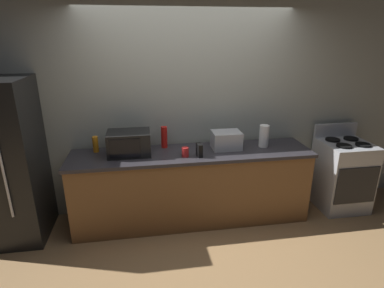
{
  "coord_description": "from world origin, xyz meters",
  "views": [
    {
      "loc": [
        -0.55,
        -2.99,
        2.22
      ],
      "look_at": [
        0.0,
        0.4,
        1.0
      ],
      "focal_mm": 29.32,
      "sensor_mm": 36.0,
      "label": 1
    }
  ],
  "objects_px": {
    "cordless_phone": "(199,150)",
    "refrigerator": "(4,163)",
    "stove_range": "(342,174)",
    "paper_towel_roll": "(264,136)",
    "bottle_dish_soap": "(96,144)",
    "microwave": "(129,143)",
    "toaster_oven": "(226,140)",
    "bottle_hot_sauce": "(164,137)",
    "mug_red": "(185,152)"
  },
  "relations": [
    {
      "from": "refrigerator",
      "to": "microwave",
      "type": "bearing_deg",
      "value": 2.07
    },
    {
      "from": "paper_towel_roll",
      "to": "bottle_dish_soap",
      "type": "distance_m",
      "value": 2.01
    },
    {
      "from": "refrigerator",
      "to": "paper_towel_roll",
      "type": "distance_m",
      "value": 2.95
    },
    {
      "from": "stove_range",
      "to": "mug_red",
      "type": "relative_size",
      "value": 9.93
    },
    {
      "from": "refrigerator",
      "to": "microwave",
      "type": "relative_size",
      "value": 3.75
    },
    {
      "from": "refrigerator",
      "to": "bottle_hot_sauce",
      "type": "xyz_separation_m",
      "value": [
        1.74,
        0.21,
        0.13
      ]
    },
    {
      "from": "stove_range",
      "to": "bottle_dish_soap",
      "type": "xyz_separation_m",
      "value": [
        -3.11,
        0.19,
        0.53
      ]
    },
    {
      "from": "stove_range",
      "to": "paper_towel_roll",
      "type": "distance_m",
      "value": 1.24
    },
    {
      "from": "microwave",
      "to": "bottle_dish_soap",
      "type": "distance_m",
      "value": 0.42
    },
    {
      "from": "refrigerator",
      "to": "microwave",
      "type": "distance_m",
      "value": 1.34
    },
    {
      "from": "refrigerator",
      "to": "mug_red",
      "type": "relative_size",
      "value": 16.55
    },
    {
      "from": "stove_range",
      "to": "microwave",
      "type": "distance_m",
      "value": 2.78
    },
    {
      "from": "refrigerator",
      "to": "bottle_dish_soap",
      "type": "relative_size",
      "value": 9.65
    },
    {
      "from": "refrigerator",
      "to": "bottle_dish_soap",
      "type": "height_order",
      "value": "refrigerator"
    },
    {
      "from": "bottle_dish_soap",
      "to": "mug_red",
      "type": "height_order",
      "value": "bottle_dish_soap"
    },
    {
      "from": "toaster_oven",
      "to": "paper_towel_roll",
      "type": "distance_m",
      "value": 0.47
    },
    {
      "from": "toaster_oven",
      "to": "mug_red",
      "type": "relative_size",
      "value": 3.13
    },
    {
      "from": "refrigerator",
      "to": "stove_range",
      "type": "distance_m",
      "value": 4.07
    },
    {
      "from": "toaster_oven",
      "to": "mug_red",
      "type": "xyz_separation_m",
      "value": [
        -0.52,
        -0.19,
        -0.05
      ]
    },
    {
      "from": "refrigerator",
      "to": "bottle_dish_soap",
      "type": "bearing_deg",
      "value": 11.39
    },
    {
      "from": "stove_range",
      "to": "mug_red",
      "type": "distance_m",
      "value": 2.16
    },
    {
      "from": "cordless_phone",
      "to": "bottle_dish_soap",
      "type": "distance_m",
      "value": 1.22
    },
    {
      "from": "refrigerator",
      "to": "toaster_oven",
      "type": "bearing_deg",
      "value": 1.39
    },
    {
      "from": "refrigerator",
      "to": "bottle_hot_sauce",
      "type": "relative_size",
      "value": 6.89
    },
    {
      "from": "stove_range",
      "to": "bottle_hot_sauce",
      "type": "relative_size",
      "value": 4.13
    },
    {
      "from": "stove_range",
      "to": "toaster_oven",
      "type": "relative_size",
      "value": 3.18
    },
    {
      "from": "mug_red",
      "to": "bottle_hot_sauce",
      "type": "bearing_deg",
      "value": 121.4
    },
    {
      "from": "mug_red",
      "to": "refrigerator",
      "type": "bearing_deg",
      "value": 176.26
    },
    {
      "from": "stove_range",
      "to": "bottle_hot_sauce",
      "type": "distance_m",
      "value": 2.38
    },
    {
      "from": "microwave",
      "to": "stove_range",
      "type": "bearing_deg",
      "value": -1.01
    },
    {
      "from": "microwave",
      "to": "toaster_oven",
      "type": "height_order",
      "value": "microwave"
    },
    {
      "from": "stove_range",
      "to": "cordless_phone",
      "type": "relative_size",
      "value": 7.2
    },
    {
      "from": "mug_red",
      "to": "microwave",
      "type": "bearing_deg",
      "value": 164.21
    },
    {
      "from": "microwave",
      "to": "bottle_hot_sauce",
      "type": "bearing_deg",
      "value": 21.75
    },
    {
      "from": "cordless_phone",
      "to": "mug_red",
      "type": "xyz_separation_m",
      "value": [
        -0.16,
        0.02,
        -0.02
      ]
    },
    {
      "from": "stove_range",
      "to": "toaster_oven",
      "type": "xyz_separation_m",
      "value": [
        -1.57,
        0.06,
        0.54
      ]
    },
    {
      "from": "stove_range",
      "to": "paper_towel_roll",
      "type": "height_order",
      "value": "paper_towel_roll"
    },
    {
      "from": "cordless_phone",
      "to": "refrigerator",
      "type": "bearing_deg",
      "value": 169.65
    },
    {
      "from": "bottle_dish_soap",
      "to": "microwave",
      "type": "bearing_deg",
      "value": -19.85
    },
    {
      "from": "refrigerator",
      "to": "microwave",
      "type": "height_order",
      "value": "refrigerator"
    },
    {
      "from": "bottle_dish_soap",
      "to": "mug_red",
      "type": "xyz_separation_m",
      "value": [
        1.01,
        -0.32,
        -0.04
      ]
    },
    {
      "from": "bottle_dish_soap",
      "to": "bottle_hot_sauce",
      "type": "bearing_deg",
      "value": 1.7
    },
    {
      "from": "bottle_hot_sauce",
      "to": "mug_red",
      "type": "xyz_separation_m",
      "value": [
        0.21,
        -0.34,
        -0.08
      ]
    },
    {
      "from": "microwave",
      "to": "cordless_phone",
      "type": "bearing_deg",
      "value": -14.02
    },
    {
      "from": "refrigerator",
      "to": "paper_towel_roll",
      "type": "bearing_deg",
      "value": 0.98
    },
    {
      "from": "stove_range",
      "to": "mug_red",
      "type": "xyz_separation_m",
      "value": [
        -2.1,
        -0.13,
        0.49
      ]
    },
    {
      "from": "toaster_oven",
      "to": "cordless_phone",
      "type": "bearing_deg",
      "value": -150.5
    },
    {
      "from": "cordless_phone",
      "to": "bottle_dish_soap",
      "type": "xyz_separation_m",
      "value": [
        -1.17,
        0.34,
        0.02
      ]
    },
    {
      "from": "refrigerator",
      "to": "toaster_oven",
      "type": "xyz_separation_m",
      "value": [
        2.48,
        0.06,
        0.1
      ]
    },
    {
      "from": "cordless_phone",
      "to": "bottle_dish_soap",
      "type": "relative_size",
      "value": 0.8
    }
  ]
}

